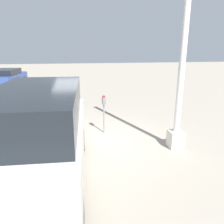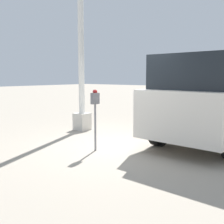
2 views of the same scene
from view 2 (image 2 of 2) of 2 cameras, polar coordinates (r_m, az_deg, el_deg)
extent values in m
plane|color=gray|center=(7.04, 3.12, -7.09)|extent=(80.00, 80.00, 0.00)
cylinder|color=gray|center=(6.60, -3.42, -3.16)|extent=(0.05, 0.05, 1.11)
cube|color=slate|center=(6.51, -3.46, 2.77)|extent=(0.20, 0.12, 0.26)
sphere|color=maroon|center=(6.50, -3.47, 4.10)|extent=(0.11, 0.11, 0.11)
cylinder|color=gray|center=(12.02, 17.43, 1.10)|extent=(0.05, 0.05, 1.04)
cube|color=slate|center=(11.97, 17.55, 4.19)|extent=(0.20, 0.12, 0.26)
sphere|color=maroon|center=(11.97, 17.58, 4.92)|extent=(0.11, 0.11, 0.11)
cube|color=beige|center=(9.24, -6.10, -1.92)|extent=(0.44, 0.44, 0.55)
cylinder|color=silver|center=(9.29, -6.39, 18.38)|extent=(0.19, 0.19, 5.98)
cube|color=beige|center=(8.05, 20.86, 0.73)|extent=(4.95, 2.30, 1.10)
cube|color=black|center=(7.89, 20.86, 7.50)|extent=(3.97, 2.08, 0.80)
cylinder|color=black|center=(9.83, 19.01, -1.29)|extent=(0.71, 0.28, 0.70)
cylinder|color=black|center=(7.19, 9.58, -4.03)|extent=(0.71, 0.28, 0.70)
camera|label=1|loc=(12.97, 24.38, 12.59)|focal=35.00mm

